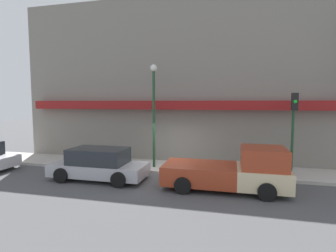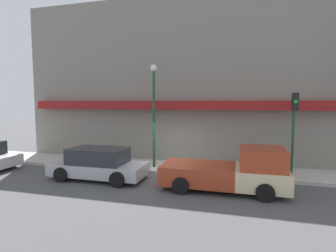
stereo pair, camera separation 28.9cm
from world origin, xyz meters
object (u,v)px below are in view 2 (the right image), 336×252
at_px(pickup_truck, 232,171).
at_px(traffic_light, 294,120).
at_px(parked_car, 99,164).
at_px(street_lamp, 154,103).
at_px(fire_hydrant, 106,159).

xyz_separation_m(pickup_truck, traffic_light, (2.67, 2.17, 2.03)).
height_order(pickup_truck, parked_car, pickup_truck).
xyz_separation_m(parked_car, street_lamp, (1.99, 2.31, 2.83)).
bearing_deg(parked_car, street_lamp, 50.73).
bearing_deg(pickup_truck, traffic_light, 37.27).
relative_size(parked_car, fire_hydrant, 6.36).
relative_size(fire_hydrant, street_lamp, 0.13).
bearing_deg(fire_hydrant, parked_car, -70.10).
bearing_deg(pickup_truck, parked_car, 178.13).
distance_m(fire_hydrant, traffic_light, 9.76).
xyz_separation_m(parked_car, fire_hydrant, (-0.72, 2.00, -0.21)).
height_order(pickup_truck, fire_hydrant, pickup_truck).
distance_m(pickup_truck, street_lamp, 5.46).
bearing_deg(traffic_light, pickup_truck, -140.85).
bearing_deg(fire_hydrant, pickup_truck, -16.33).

